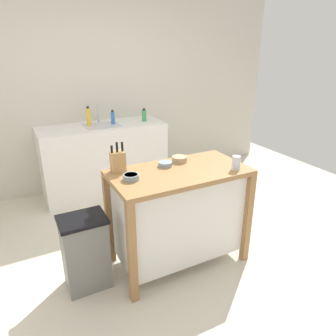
# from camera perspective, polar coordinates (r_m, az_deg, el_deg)

# --- Properties ---
(ground_plane) EXTENTS (6.64, 6.64, 0.00)m
(ground_plane) POSITION_cam_1_polar(r_m,az_deg,el_deg) (2.96, -1.60, -17.18)
(ground_plane) COLOR beige
(ground_plane) RESTS_ON ground
(wall_back) EXTENTS (5.64, 0.10, 2.60)m
(wall_back) POSITION_cam_1_polar(r_m,az_deg,el_deg) (4.31, -14.32, 13.55)
(wall_back) COLOR beige
(wall_back) RESTS_ON ground
(kitchen_island) EXTENTS (1.15, 0.61, 0.89)m
(kitchen_island) POSITION_cam_1_polar(r_m,az_deg,el_deg) (2.75, 1.95, -8.00)
(kitchen_island) COLOR #9E7042
(kitchen_island) RESTS_ON ground
(knife_block) EXTENTS (0.11, 0.09, 0.25)m
(knife_block) POSITION_cam_1_polar(r_m,az_deg,el_deg) (2.55, -9.13, 1.21)
(knife_block) COLOR tan
(knife_block) RESTS_ON kitchen_island
(bowl_stoneware_deep) EXTENTS (0.12, 0.12, 0.04)m
(bowl_stoneware_deep) POSITION_cam_1_polar(r_m,az_deg,el_deg) (2.66, -0.50, 0.76)
(bowl_stoneware_deep) COLOR gray
(bowl_stoneware_deep) RESTS_ON kitchen_island
(bowl_ceramic_wide) EXTENTS (0.13, 0.13, 0.05)m
(bowl_ceramic_wide) POSITION_cam_1_polar(r_m,az_deg,el_deg) (2.76, 2.11, 1.67)
(bowl_ceramic_wide) COLOR tan
(bowl_ceramic_wide) RESTS_ON kitchen_island
(bowl_ceramic_small) EXTENTS (0.12, 0.12, 0.04)m
(bowl_ceramic_small) POSITION_cam_1_polar(r_m,az_deg,el_deg) (2.41, -6.75, -1.62)
(bowl_ceramic_small) COLOR gray
(bowl_ceramic_small) RESTS_ON kitchen_island
(drinking_cup) EXTENTS (0.07, 0.07, 0.12)m
(drinking_cup) POSITION_cam_1_polar(r_m,az_deg,el_deg) (2.63, 12.31, 0.92)
(drinking_cup) COLOR silver
(drinking_cup) RESTS_ON kitchen_island
(trash_bin) EXTENTS (0.36, 0.28, 0.63)m
(trash_bin) POSITION_cam_1_polar(r_m,az_deg,el_deg) (2.66, -14.80, -14.61)
(trash_bin) COLOR slate
(trash_bin) RESTS_ON ground
(sink_counter) EXTENTS (1.57, 0.60, 0.91)m
(sink_counter) POSITION_cam_1_polar(r_m,az_deg,el_deg) (4.19, -11.53, 1.63)
(sink_counter) COLOR white
(sink_counter) RESTS_ON ground
(sink_faucet) EXTENTS (0.02, 0.02, 0.22)m
(sink_faucet) POSITION_cam_1_polar(r_m,az_deg,el_deg) (4.17, -12.67, 9.51)
(sink_faucet) COLOR #B7BCC1
(sink_faucet) RESTS_ON sink_counter
(bottle_hand_soap) EXTENTS (0.05, 0.05, 0.18)m
(bottle_hand_soap) POSITION_cam_1_polar(r_m,az_deg,el_deg) (4.08, -10.03, 9.05)
(bottle_hand_soap) COLOR blue
(bottle_hand_soap) RESTS_ON sink_counter
(bottle_dish_soap) EXTENTS (0.05, 0.05, 0.24)m
(bottle_dish_soap) POSITION_cam_1_polar(r_m,az_deg,el_deg) (4.03, -14.28, 9.04)
(bottle_dish_soap) COLOR yellow
(bottle_dish_soap) RESTS_ON sink_counter
(bottle_spray_cleaner) EXTENTS (0.06, 0.06, 0.17)m
(bottle_spray_cleaner) POSITION_cam_1_polar(r_m,az_deg,el_deg) (4.18, -4.37, 9.54)
(bottle_spray_cleaner) COLOR green
(bottle_spray_cleaner) RESTS_ON sink_counter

